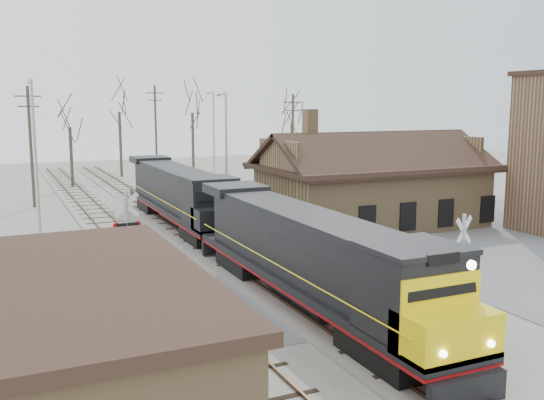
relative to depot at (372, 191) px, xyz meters
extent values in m
plane|color=gray|center=(-11.99, -12.00, -2.41)|extent=(140.00, 140.00, 0.00)
cube|color=#5B5B60|center=(-11.99, -12.00, -2.39)|extent=(60.00, 9.00, 0.03)
cube|color=#5B5B60|center=(6.01, -8.00, -2.39)|extent=(22.00, 26.00, 0.03)
cube|color=gray|center=(-11.99, 3.00, -2.35)|extent=(3.40, 90.00, 0.12)
cube|color=#473323|center=(-12.71, 3.00, -2.24)|extent=(0.08, 90.00, 0.14)
cube|color=#473323|center=(-11.27, 3.00, -2.24)|extent=(0.08, 90.00, 0.14)
cube|color=gray|center=(-16.49, 3.00, -2.35)|extent=(3.40, 90.00, 0.12)
cube|color=#473323|center=(-17.21, 3.00, -2.24)|extent=(0.08, 90.00, 0.14)
cube|color=#473323|center=(-15.77, 3.00, -2.24)|extent=(0.08, 90.00, 0.14)
cube|color=#99784F|center=(0.01, 0.00, -0.41)|extent=(14.00, 8.00, 4.00)
cube|color=black|center=(0.01, 0.00, 1.69)|extent=(15.20, 9.20, 0.30)
cube|color=black|center=(0.01, -2.30, 2.69)|extent=(15.00, 4.71, 2.66)
cube|color=black|center=(0.01, 2.30, 2.69)|extent=(15.00, 4.71, 2.66)
cube|color=#99784F|center=(-3.99, 1.50, 4.39)|extent=(0.80, 0.80, 2.20)
cube|color=black|center=(-11.99, -19.19, -1.90)|extent=(2.29, 3.66, 0.92)
cube|color=black|center=(-11.99, -7.28, -1.90)|extent=(2.29, 3.66, 0.92)
cube|color=black|center=(-11.99, -13.23, -1.17)|extent=(2.75, 18.32, 0.32)
cube|color=maroon|center=(-11.99, -13.23, -1.37)|extent=(2.77, 18.32, 0.11)
cube|color=black|center=(-11.99, -12.09, 0.25)|extent=(2.38, 13.28, 2.57)
cube|color=black|center=(-11.99, -20.01, 0.25)|extent=(2.75, 2.57, 2.57)
cube|color=yellow|center=(-11.99, -21.57, -0.53)|extent=(2.75, 1.65, 1.28)
cube|color=black|center=(-11.99, -22.50, -1.90)|extent=(2.57, 0.25, 0.92)
cylinder|color=#FFF2CC|center=(-11.99, -22.42, 1.62)|extent=(0.26, 0.10, 0.26)
cube|color=black|center=(-11.99, -0.37, -1.90)|extent=(2.29, 3.66, 0.92)
cube|color=black|center=(-11.99, 11.54, -1.90)|extent=(2.29, 3.66, 0.92)
cube|color=black|center=(-11.99, 5.59, -1.17)|extent=(2.75, 18.32, 0.32)
cube|color=maroon|center=(-11.99, 5.59, -1.37)|extent=(2.77, 18.32, 0.11)
cube|color=black|center=(-11.99, 6.73, 0.25)|extent=(2.38, 13.28, 2.57)
cube|color=black|center=(-11.99, -1.19, 0.25)|extent=(2.75, 2.57, 2.57)
cube|color=black|center=(-11.99, -2.75, -0.53)|extent=(2.75, 1.65, 1.28)
cube|color=black|center=(-11.99, -3.67, -1.90)|extent=(2.57, 0.25, 0.92)
cylinder|color=#A5A8AD|center=(-7.77, -17.46, -0.28)|extent=(0.15, 0.15, 4.25)
cube|color=silver|center=(-7.77, -17.46, 1.20)|extent=(1.06, 0.40, 1.11)
cube|color=silver|center=(-7.77, -17.46, 1.20)|extent=(1.06, 0.40, 1.11)
cube|color=black|center=(-7.77, -17.46, 0.35)|extent=(0.95, 0.46, 0.16)
cylinder|color=#B20C0C|center=(-8.22, -17.61, 0.35)|extent=(0.27, 0.16, 0.25)
cylinder|color=#B20C0C|center=(-7.31, -17.30, 0.35)|extent=(0.27, 0.16, 0.25)
cube|color=#A5A8AD|center=(-7.77, -17.46, -1.45)|extent=(0.42, 0.32, 0.53)
cylinder|color=#A5A8AD|center=(-17.95, -7.29, -0.20)|extent=(0.15, 0.15, 4.41)
cube|color=silver|center=(-17.95, -7.29, 1.34)|extent=(1.15, 0.05, 1.15)
cube|color=silver|center=(-17.95, -7.29, 1.34)|extent=(1.15, 0.05, 1.15)
cube|color=black|center=(-17.95, -7.29, 0.46)|extent=(0.99, 0.16, 0.17)
cylinder|color=#B20C0C|center=(-17.46, -7.29, 0.46)|extent=(0.27, 0.08, 0.26)
cylinder|color=#B20C0C|center=(-18.45, -7.29, 0.46)|extent=(0.27, 0.08, 0.26)
cube|color=#A5A8AD|center=(-17.95, -7.29, -1.41)|extent=(0.44, 0.33, 0.55)
cylinder|color=#A5A8AD|center=(-20.95, 4.40, 2.44)|extent=(0.18, 0.18, 9.69)
cylinder|color=#A5A8AD|center=(-20.95, 5.30, 7.19)|extent=(0.12, 1.80, 0.12)
cube|color=#A5A8AD|center=(-20.95, 6.10, 7.09)|extent=(0.25, 0.50, 0.12)
cylinder|color=#A5A8AD|center=(-7.53, 7.96, 2.13)|extent=(0.18, 0.18, 9.07)
cylinder|color=#A5A8AD|center=(-7.53, 8.86, 6.56)|extent=(0.12, 1.80, 0.12)
cube|color=#A5A8AD|center=(-7.53, 9.66, 6.46)|extent=(0.25, 0.50, 0.12)
cylinder|color=#A5A8AD|center=(-2.36, 25.61, 2.35)|extent=(0.18, 0.18, 9.52)
cylinder|color=#A5A8AD|center=(-2.36, 26.51, 7.01)|extent=(0.12, 1.80, 0.12)
cube|color=#A5A8AD|center=(-2.36, 27.31, 6.91)|extent=(0.25, 0.50, 0.12)
cylinder|color=#382D23|center=(-20.49, 17.64, 2.42)|extent=(0.24, 0.24, 9.65)
cube|color=#382D23|center=(-20.49, 17.64, 6.44)|extent=(2.00, 0.10, 0.10)
cube|color=#382D23|center=(-20.49, 17.64, 5.64)|extent=(1.60, 0.10, 0.10)
cylinder|color=#382D23|center=(-6.59, 33.05, 2.74)|extent=(0.24, 0.24, 10.28)
cube|color=#382D23|center=(-6.59, 33.05, 7.08)|extent=(2.00, 0.10, 0.10)
cube|color=#382D23|center=(-6.59, 33.05, 6.28)|extent=(1.60, 0.10, 0.10)
cylinder|color=#382D23|center=(4.12, 20.24, 2.21)|extent=(0.24, 0.24, 9.23)
cube|color=#382D23|center=(4.12, 20.24, 6.03)|extent=(2.00, 0.10, 0.10)
cube|color=#382D23|center=(4.12, 20.24, 5.23)|extent=(1.60, 0.10, 0.10)
cylinder|color=#382D23|center=(-16.25, 28.61, 0.60)|extent=(0.32, 0.32, 6.01)
cylinder|color=#382D23|center=(-10.03, 35.85, 1.29)|extent=(0.32, 0.32, 7.39)
cylinder|color=#382D23|center=(-2.67, 31.89, 1.24)|extent=(0.32, 0.32, 7.30)
cylinder|color=#382D23|center=(7.67, 27.63, 0.65)|extent=(0.32, 0.32, 6.12)
camera|label=1|loc=(-23.14, -34.20, 5.77)|focal=40.00mm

